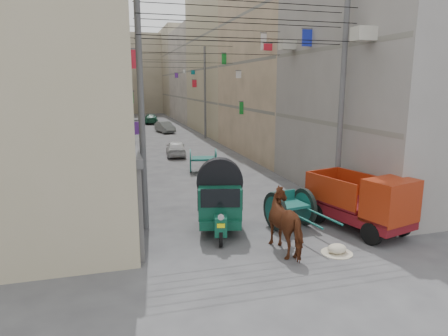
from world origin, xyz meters
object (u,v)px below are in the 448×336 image
object	(u,v)px
second_cart	(203,160)
mini_truck	(368,205)
auto_rickshaw	(220,199)
horse	(289,222)
feed_sack	(337,249)
distant_car_grey	(165,127)
distant_car_white	(176,148)
distant_car_green	(151,119)
tonga_cart	(290,208)

from	to	relation	value
second_cart	mini_truck	bearing A→B (deg)	-62.14
auto_rickshaw	horse	bearing A→B (deg)	-40.97
auto_rickshaw	mini_truck	xyz separation A→B (m)	(4.56, -1.51, -0.16)
mini_truck	horse	distance (m)	3.13
mini_truck	feed_sack	xyz separation A→B (m)	(-1.80, -1.18, -0.80)
auto_rickshaw	distant_car_grey	size ratio (longest dim) A/B	0.81
horse	distant_car_grey	distance (m)	30.39
distant_car_white	distant_car_green	world-z (taller)	distant_car_green
distant_car_white	distant_car_grey	distance (m)	13.84
distant_car_white	distant_car_green	distance (m)	23.81
distant_car_white	distant_car_grey	world-z (taller)	distant_car_grey
mini_truck	distant_car_white	size ratio (longest dim) A/B	1.20
feed_sack	distant_car_green	xyz separation A→B (m)	(-1.29, 40.96, 0.43)
auto_rickshaw	tonga_cart	xyz separation A→B (m)	(2.37, -0.32, -0.43)
feed_sack	mini_truck	bearing A→B (deg)	33.21
mini_truck	horse	size ratio (longest dim) A/B	1.82
tonga_cart	distant_car_grey	xyz separation A→B (m)	(-0.47, 28.59, -0.11)
horse	distant_car_grey	world-z (taller)	horse
feed_sack	horse	xyz separation A→B (m)	(-1.27, 0.57, 0.73)
second_cart	auto_rickshaw	bearing A→B (deg)	-87.81
distant_car_white	horse	bearing A→B (deg)	98.08
tonga_cart	horse	xyz separation A→B (m)	(-0.88, -1.80, 0.21)
distant_car_white	distant_car_grey	bearing A→B (deg)	-88.66
second_cart	distant_car_green	distance (m)	29.27
tonga_cart	feed_sack	world-z (taller)	tonga_cart
auto_rickshaw	feed_sack	world-z (taller)	auto_rickshaw
mini_truck	distant_car_grey	distance (m)	29.90
second_cart	distant_car_white	xyz separation A→B (m)	(-0.66, 5.47, -0.16)
tonga_cart	distant_car_grey	bearing A→B (deg)	81.74
auto_rickshaw	distant_car_white	size ratio (longest dim) A/B	0.87
mini_truck	distant_car_white	distance (m)	16.41
mini_truck	second_cart	world-z (taller)	mini_truck
feed_sack	distant_car_grey	size ratio (longest dim) A/B	0.17
tonga_cart	distant_car_green	distance (m)	38.60
feed_sack	distant_car_grey	bearing A→B (deg)	91.59
distant_car_white	mini_truck	bearing A→B (deg)	108.93
second_cart	feed_sack	xyz separation A→B (m)	(1.28, -11.69, -0.55)
auto_rickshaw	tonga_cart	size ratio (longest dim) A/B	0.93
auto_rickshaw	distant_car_grey	bearing A→B (deg)	100.08
auto_rickshaw	second_cart	distance (m)	9.13
tonga_cart	mini_truck	world-z (taller)	mini_truck
distant_car_grey	mini_truck	bearing A→B (deg)	-96.60
tonga_cart	mini_truck	distance (m)	2.51
second_cart	feed_sack	distance (m)	11.77
auto_rickshaw	second_cart	size ratio (longest dim) A/B	1.62
mini_truck	horse	xyz separation A→B (m)	(-3.07, -0.61, -0.07)
mini_truck	second_cart	distance (m)	10.96
tonga_cart	feed_sack	size ratio (longest dim) A/B	5.29
auto_rickshaw	horse	distance (m)	2.60
auto_rickshaw	horse	xyz separation A→B (m)	(1.49, -2.12, -0.23)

